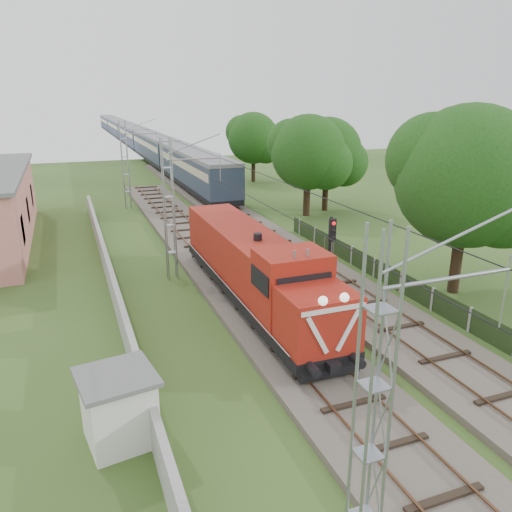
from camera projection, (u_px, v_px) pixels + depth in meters
name	position (u px, v px, depth m)	size (l,w,h in m)	color
ground	(314.00, 371.00, 19.23)	(140.00, 140.00, 0.00)	#30481B
track_main	(251.00, 300.00, 25.40)	(4.20, 70.00, 0.45)	#6B6054
track_side	(254.00, 230.00, 38.65)	(4.20, 80.00, 0.45)	#6B6054
catenary	(170.00, 210.00, 27.66)	(3.31, 70.00, 8.00)	gray
boundary_wall	(109.00, 274.00, 27.47)	(0.25, 40.00, 1.50)	#9E9E99
fence	(432.00, 299.00, 24.42)	(0.12, 32.00, 1.20)	black
locomotive	(254.00, 267.00, 24.39)	(2.79, 15.91, 4.04)	black
coach_rake	(133.00, 135.00, 97.71)	(3.26, 121.69, 3.76)	black
signal_post	(331.00, 249.00, 23.17)	(0.50, 0.41, 4.83)	black
relay_hut	(119.00, 408.00, 15.04)	(2.52, 2.52, 2.28)	silver
tree_a	(469.00, 178.00, 25.11)	(7.58, 7.22, 9.83)	#351F15
tree_b	(328.00, 153.00, 44.44)	(6.45, 6.14, 8.36)	#351F15
tree_c	(309.00, 153.00, 42.40)	(6.69, 6.37, 8.67)	#351F15
tree_d	(254.00, 139.00, 59.58)	(6.38, 6.08, 8.28)	#351F15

